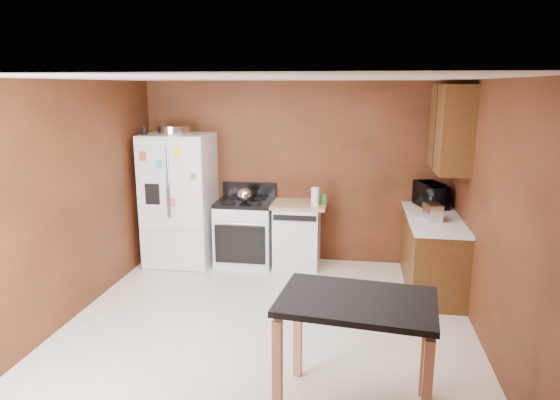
% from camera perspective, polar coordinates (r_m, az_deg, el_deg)
% --- Properties ---
extents(floor, '(4.50, 4.50, 0.00)m').
position_cam_1_polar(floor, '(5.23, -1.64, -14.79)').
color(floor, silver).
rests_on(floor, ground).
extents(ceiling, '(4.50, 4.50, 0.00)m').
position_cam_1_polar(ceiling, '(4.63, -1.84, 13.73)').
color(ceiling, white).
rests_on(ceiling, ground).
extents(wall_back, '(4.20, 0.00, 4.20)m').
position_cam_1_polar(wall_back, '(6.96, 1.67, 3.14)').
color(wall_back, brown).
rests_on(wall_back, ground).
extents(wall_front, '(4.20, 0.00, 4.20)m').
position_cam_1_polar(wall_front, '(2.73, -10.67, -13.09)').
color(wall_front, brown).
rests_on(wall_front, ground).
extents(wall_left, '(0.00, 4.50, 4.50)m').
position_cam_1_polar(wall_left, '(5.56, -23.54, -0.47)').
color(wall_left, brown).
rests_on(wall_left, ground).
extents(wall_right, '(0.00, 4.50, 4.50)m').
position_cam_1_polar(wall_right, '(4.87, 23.40, -2.25)').
color(wall_right, brown).
rests_on(wall_right, ground).
extents(roasting_pan, '(0.44, 0.44, 0.11)m').
position_cam_1_polar(roasting_pan, '(6.92, -12.01, 7.86)').
color(roasting_pan, silver).
rests_on(roasting_pan, refrigerator).
extents(pen_cup, '(0.08, 0.08, 0.12)m').
position_cam_1_polar(pen_cup, '(6.90, -15.27, 7.71)').
color(pen_cup, black).
rests_on(pen_cup, refrigerator).
extents(kettle, '(0.20, 0.20, 0.20)m').
position_cam_1_polar(kettle, '(6.72, -4.09, 0.56)').
color(kettle, silver).
rests_on(kettle, gas_range).
extents(paper_towel, '(0.14, 0.14, 0.25)m').
position_cam_1_polar(paper_towel, '(6.54, 4.03, 0.36)').
color(paper_towel, white).
rests_on(paper_towel, dishwasher).
extents(green_canister, '(0.15, 0.15, 0.12)m').
position_cam_1_polar(green_canister, '(6.70, 4.95, 0.10)').
color(green_canister, '#419138').
rests_on(green_canister, dishwasher).
extents(toaster, '(0.21, 0.29, 0.19)m').
position_cam_1_polar(toaster, '(6.07, 17.06, -1.33)').
color(toaster, silver).
rests_on(toaster, right_cabinets).
extents(microwave, '(0.49, 0.60, 0.28)m').
position_cam_1_polar(microwave, '(6.74, 16.83, 0.45)').
color(microwave, black).
rests_on(microwave, right_cabinets).
extents(refrigerator, '(0.90, 0.80, 1.80)m').
position_cam_1_polar(refrigerator, '(7.02, -11.40, 0.07)').
color(refrigerator, white).
rests_on(refrigerator, ground).
extents(gas_range, '(0.76, 0.68, 1.10)m').
position_cam_1_polar(gas_range, '(6.93, -3.97, -3.61)').
color(gas_range, white).
rests_on(gas_range, ground).
extents(dishwasher, '(0.78, 0.63, 0.89)m').
position_cam_1_polar(dishwasher, '(6.84, 1.98, -3.90)').
color(dishwasher, white).
rests_on(dishwasher, ground).
extents(right_cabinets, '(0.63, 1.58, 2.45)m').
position_cam_1_polar(right_cabinets, '(6.30, 17.56, -1.70)').
color(right_cabinets, brown).
rests_on(right_cabinets, ground).
extents(island, '(1.22, 0.89, 0.91)m').
position_cam_1_polar(island, '(3.84, 8.72, -13.08)').
color(island, black).
rests_on(island, ground).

